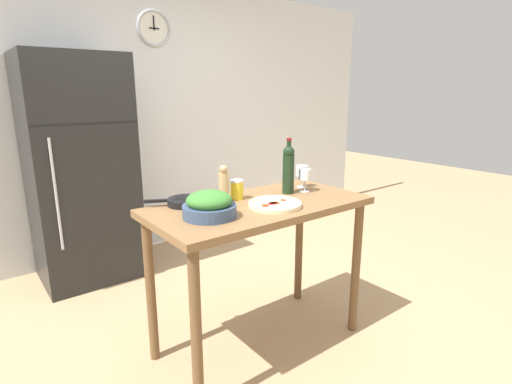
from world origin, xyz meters
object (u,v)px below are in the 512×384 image
(wine_glass_far, at_px, (302,172))
(pepper_mill, at_px, (224,185))
(salt_canister, at_px, (237,190))
(refrigerator, at_px, (81,171))
(homemade_pizza, at_px, (275,204))
(wine_bottle, at_px, (288,168))
(salad_bowl, at_px, (209,205))
(cast_iron_skillet, at_px, (186,201))
(wine_glass_near, at_px, (305,176))

(wine_glass_far, xyz_separation_m, pepper_mill, (-0.63, 0.01, 0.00))
(wine_glass_far, xyz_separation_m, salt_canister, (-0.53, 0.02, -0.05))
(refrigerator, distance_m, homemade_pizza, 1.89)
(pepper_mill, height_order, salt_canister, pepper_mill)
(wine_glass_far, bearing_deg, wine_bottle, -160.61)
(wine_glass_far, relative_size, salad_bowl, 0.53)
(refrigerator, relative_size, cast_iron_skillet, 5.80)
(salad_bowl, bearing_deg, wine_glass_far, 12.44)
(salt_canister, bearing_deg, pepper_mill, -175.79)
(refrigerator, relative_size, pepper_mill, 8.36)
(wine_bottle, bearing_deg, salad_bowl, -169.55)
(wine_glass_near, relative_size, cast_iron_skillet, 0.47)
(refrigerator, bearing_deg, salt_canister, -71.58)
(refrigerator, distance_m, salad_bowl, 1.74)
(refrigerator, height_order, cast_iron_skillet, refrigerator)
(pepper_mill, bearing_deg, wine_glass_near, -10.83)
(pepper_mill, relative_size, salt_canister, 1.85)
(wine_bottle, height_order, cast_iron_skillet, wine_bottle)
(salad_bowl, bearing_deg, salt_canister, 32.50)
(salad_bowl, height_order, salt_canister, salad_bowl)
(refrigerator, distance_m, wine_glass_near, 1.91)
(cast_iron_skillet, bearing_deg, wine_glass_near, -14.08)
(wine_bottle, distance_m, wine_glass_near, 0.13)
(salt_canister, bearing_deg, wine_bottle, -12.96)
(wine_glass_near, relative_size, wine_glass_far, 1.00)
(pepper_mill, distance_m, salad_bowl, 0.29)
(wine_bottle, distance_m, cast_iron_skillet, 0.69)
(salad_bowl, relative_size, homemade_pizza, 0.93)
(wine_glass_near, bearing_deg, salt_canister, 166.06)
(wine_glass_near, xyz_separation_m, salad_bowl, (-0.77, -0.09, -0.04))
(wine_glass_far, relative_size, cast_iron_skillet, 0.47)
(homemade_pizza, xyz_separation_m, salt_canister, (-0.08, 0.26, 0.05))
(wine_bottle, bearing_deg, wine_glass_far, 19.39)
(wine_bottle, relative_size, wine_glass_near, 2.36)
(refrigerator, bearing_deg, pepper_mill, -75.01)
(wine_glass_near, relative_size, pepper_mill, 0.67)
(homemade_pizza, bearing_deg, wine_glass_near, 21.70)
(wine_glass_far, bearing_deg, salad_bowl, -167.56)
(pepper_mill, xyz_separation_m, salt_canister, (0.10, 0.01, -0.05))
(refrigerator, distance_m, wine_bottle, 1.83)
(refrigerator, relative_size, wine_glass_far, 12.40)
(wine_glass_far, height_order, cast_iron_skillet, wine_glass_far)
(wine_glass_near, xyz_separation_m, salt_canister, (-0.46, 0.11, -0.05))
(homemade_pizza, xyz_separation_m, cast_iron_skillet, (-0.39, 0.34, 0.01))
(wine_bottle, height_order, pepper_mill, wine_bottle)
(wine_glass_far, xyz_separation_m, homemade_pizza, (-0.45, -0.25, -0.09))
(wine_glass_near, relative_size, homemade_pizza, 0.49)
(salad_bowl, xyz_separation_m, homemade_pizza, (0.40, -0.06, -0.05))
(wine_glass_far, xyz_separation_m, salad_bowl, (-0.84, -0.19, -0.04))
(wine_glass_near, distance_m, wine_glass_far, 0.12)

